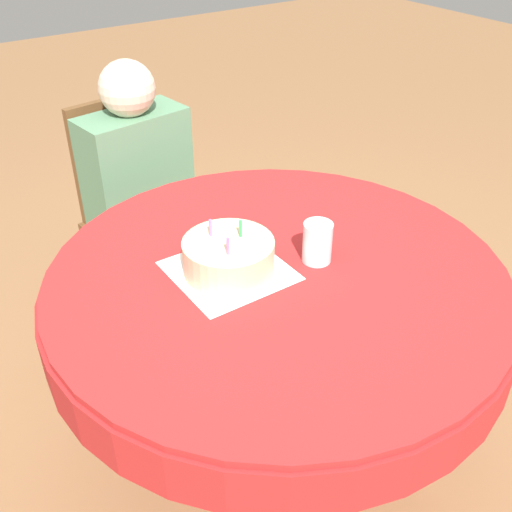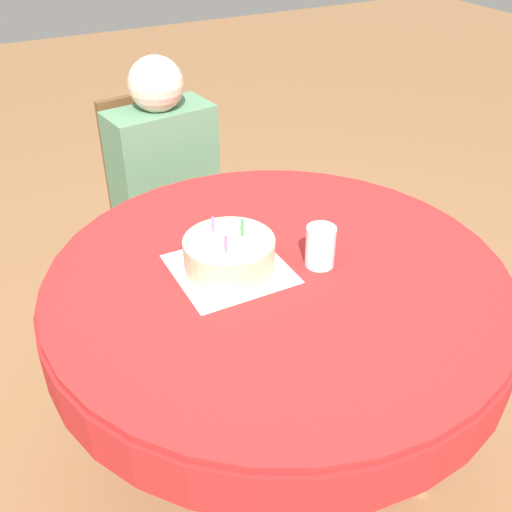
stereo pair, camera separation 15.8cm
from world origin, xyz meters
TOP-DOWN VIEW (x-y plane):
  - ground_plane at (0.00, 0.00)m, footprint 12.00×12.00m
  - dining_table at (0.00, 0.00)m, footprint 1.28×1.28m
  - chair at (-0.01, 0.98)m, footprint 0.43×0.43m
  - person at (0.01, 0.88)m, footprint 0.42×0.33m
  - napkin at (-0.11, 0.07)m, footprint 0.30×0.30m
  - birthday_cake at (-0.11, 0.07)m, footprint 0.25×0.25m
  - drinking_glass at (0.12, -0.02)m, footprint 0.08×0.08m

SIDE VIEW (x-z plane):
  - ground_plane at x=0.00m, z-range 0.00..0.00m
  - chair at x=-0.01m, z-range 0.03..0.97m
  - dining_table at x=0.00m, z-range 0.29..1.06m
  - person at x=0.01m, z-range 0.12..1.24m
  - napkin at x=-0.11m, z-range 0.76..0.76m
  - birthday_cake at x=-0.11m, z-range 0.74..0.88m
  - drinking_glass at x=0.12m, z-range 0.76..0.88m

